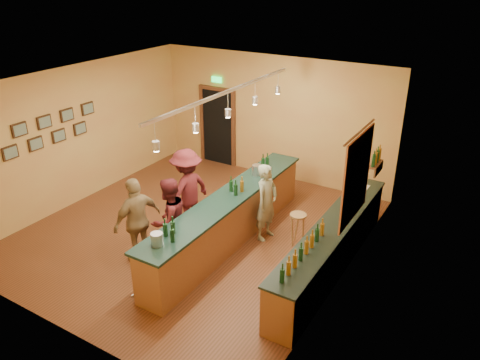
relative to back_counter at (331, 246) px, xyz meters
The scene contains 18 objects.
floor 3.01m from the back_counter, behind, with size 7.00×7.00×0.00m, color #533017.
ceiling 4.03m from the back_counter, behind, with size 6.50×7.00×0.02m, color silver.
wall_back 4.59m from the back_counter, 131.80° to the left, with size 6.50×0.02×3.20m, color #C8824B.
wall_front 4.86m from the back_counter, 128.91° to the right, with size 6.50×0.02×3.20m, color #C8824B.
wall_left 6.32m from the back_counter, behind, with size 0.02×7.00×3.20m, color #C8824B.
wall_right 1.16m from the back_counter, 32.52° to the right, with size 0.02×7.00×3.20m, color #C8824B.
doorway 5.75m from the back_counter, 144.79° to the left, with size 1.15×0.09×2.48m.
tapestry 1.41m from the back_counter, 40.29° to the left, with size 0.03×1.40×1.60m, color maroon.
bottle_shelf 2.10m from the back_counter, 83.32° to the left, with size 0.17×0.55×0.54m.
picture_grid 6.42m from the back_counter, behind, with size 0.06×2.20×0.70m, color #382111, non-canonical shape.
back_counter is the anchor object (origin of this frame).
tasting_bar 2.12m from the back_counter, behind, with size 0.73×5.10×1.38m.
pendant_track 3.27m from the back_counter, behind, with size 0.11×4.60×0.50m.
bartender 1.64m from the back_counter, 166.53° to the left, with size 0.60×0.39×1.64m, color gray.
customer_a 3.05m from the back_counter, 155.93° to the right, with size 0.81×0.63×1.67m, color #59191E.
customer_b 3.63m from the back_counter, 153.84° to the right, with size 1.01×0.42×1.72m, color #997A51.
customer_c 3.20m from the back_counter, behind, with size 1.17×0.67×1.81m, color #59191E.
bar_stool 1.00m from the back_counter, 152.44° to the left, with size 0.33×0.33×0.69m.
Camera 1 is at (5.30, -6.94, 5.19)m, focal length 35.00 mm.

